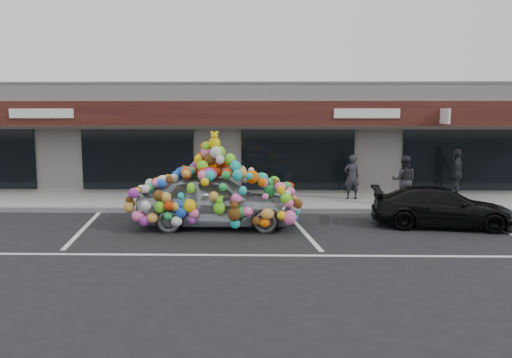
{
  "coord_description": "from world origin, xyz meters",
  "views": [
    {
      "loc": [
        1.81,
        -13.12,
        3.15
      ],
      "look_at": [
        1.52,
        1.4,
        1.24
      ],
      "focal_mm": 35.0,
      "sensor_mm": 36.0,
      "label": 1
    }
  ],
  "objects_px": {
    "black_sedan": "(442,207)",
    "pedestrian_c": "(456,174)",
    "toy_car": "(215,194)",
    "pedestrian_b": "(404,180)",
    "pedestrian_a": "(352,177)"
  },
  "relations": [
    {
      "from": "toy_car",
      "to": "pedestrian_c",
      "type": "distance_m",
      "value": 9.04
    },
    {
      "from": "toy_car",
      "to": "pedestrian_a",
      "type": "distance_m",
      "value": 5.8
    },
    {
      "from": "pedestrian_b",
      "to": "pedestrian_c",
      "type": "height_order",
      "value": "pedestrian_c"
    },
    {
      "from": "toy_car",
      "to": "pedestrian_b",
      "type": "relative_size",
      "value": 2.83
    },
    {
      "from": "pedestrian_c",
      "to": "toy_car",
      "type": "bearing_deg",
      "value": -41.17
    },
    {
      "from": "pedestrian_a",
      "to": "pedestrian_c",
      "type": "xyz_separation_m",
      "value": [
        3.72,
        0.18,
        0.1
      ]
    },
    {
      "from": "black_sedan",
      "to": "pedestrian_c",
      "type": "relative_size",
      "value": 2.16
    },
    {
      "from": "black_sedan",
      "to": "pedestrian_c",
      "type": "bearing_deg",
      "value": -17.62
    },
    {
      "from": "black_sedan",
      "to": "pedestrian_b",
      "type": "xyz_separation_m",
      "value": [
        -0.37,
        2.52,
        0.41
      ]
    },
    {
      "from": "pedestrian_b",
      "to": "pedestrian_c",
      "type": "distance_m",
      "value": 2.55
    },
    {
      "from": "toy_car",
      "to": "black_sedan",
      "type": "relative_size",
      "value": 1.2
    },
    {
      "from": "black_sedan",
      "to": "pedestrian_b",
      "type": "height_order",
      "value": "pedestrian_b"
    },
    {
      "from": "toy_car",
      "to": "pedestrian_a",
      "type": "relative_size",
      "value": 2.94
    },
    {
      "from": "black_sedan",
      "to": "pedestrian_a",
      "type": "distance_m",
      "value": 4.12
    },
    {
      "from": "black_sedan",
      "to": "pedestrian_c",
      "type": "height_order",
      "value": "pedestrian_c"
    }
  ]
}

